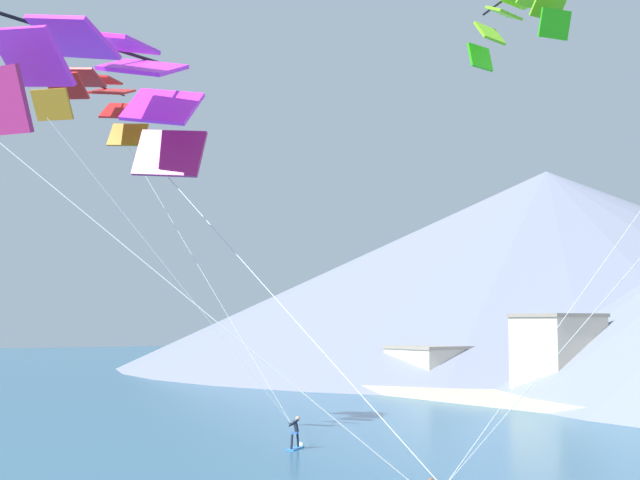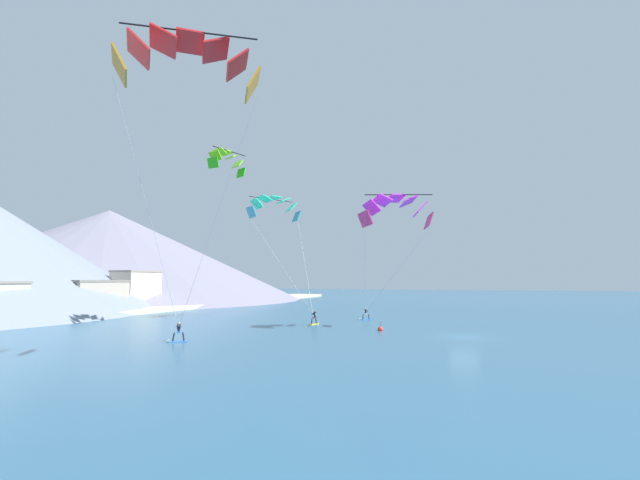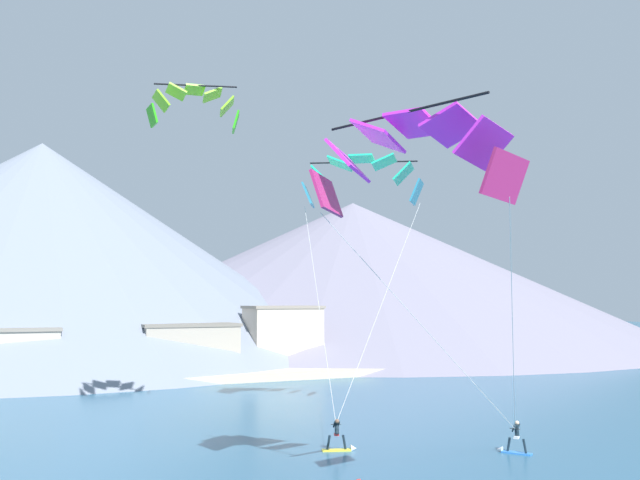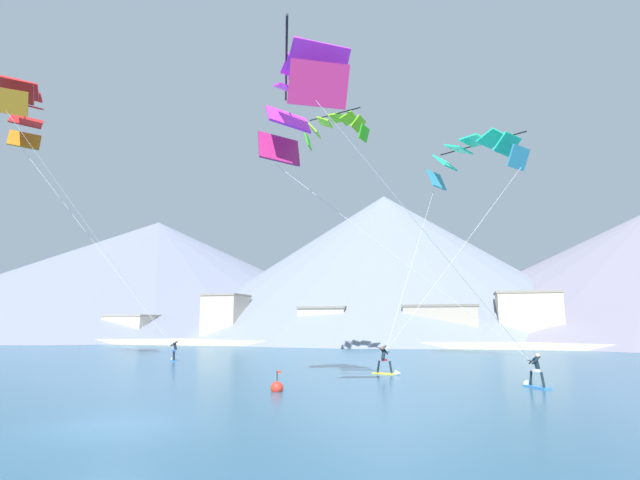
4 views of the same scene
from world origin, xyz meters
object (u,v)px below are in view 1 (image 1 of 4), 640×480
object	(u,v)px
kitesurfer_near_lead	(297,439)
parafoil_kite_distant_high_outer	(518,18)
parafoil_kite_mid_center	(104,83)
parafoil_kite_near_lead	(96,99)

from	to	relation	value
kitesurfer_near_lead	parafoil_kite_distant_high_outer	distance (m)	22.92
parafoil_kite_mid_center	parafoil_kite_distant_high_outer	bearing A→B (deg)	98.93
parafoil_kite_near_lead	parafoil_kite_mid_center	bearing A→B (deg)	-18.70
parafoil_kite_near_lead	kitesurfer_near_lead	bearing A→B (deg)	39.97
kitesurfer_near_lead	parafoil_kite_near_lead	bearing A→B (deg)	-140.03
parafoil_kite_near_lead	parafoil_kite_mid_center	distance (m)	26.71
kitesurfer_near_lead	parafoil_kite_distant_high_outer	xyz separation A→B (m)	(12.45, 3.38, 18.94)
parafoil_kite_near_lead	parafoil_kite_distant_high_outer	distance (m)	24.29
kitesurfer_near_lead	parafoil_kite_mid_center	distance (m)	25.54
parafoil_kite_mid_center	parafoil_kite_distant_high_outer	size ratio (longest dim) A/B	2.34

